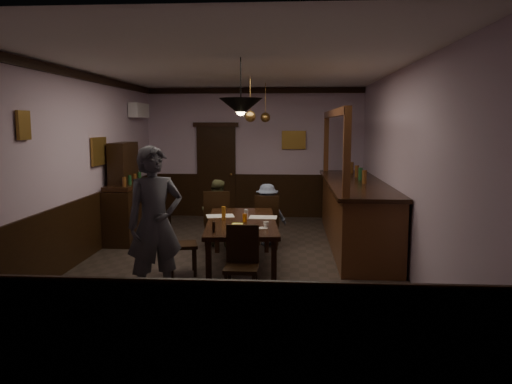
# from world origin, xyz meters

# --- Properties ---
(room) EXTENTS (5.01, 8.01, 3.01)m
(room) POSITION_xyz_m (0.00, 0.00, 1.50)
(room) COLOR #2D2621
(room) RESTS_ON ground
(dining_table) EXTENTS (1.20, 2.28, 0.75)m
(dining_table) POSITION_xyz_m (0.11, -0.37, 0.69)
(dining_table) COLOR black
(dining_table) RESTS_ON ground
(chair_far_left) EXTENTS (0.52, 0.52, 1.03)m
(chair_far_left) POSITION_xyz_m (-0.44, 0.85, 0.56)
(chair_far_left) COLOR black
(chair_far_left) RESTS_ON ground
(chair_far_right) EXTENTS (0.42, 0.42, 0.95)m
(chair_far_right) POSITION_xyz_m (0.43, 0.94, 0.52)
(chair_far_right) COLOR black
(chair_far_right) RESTS_ON ground
(chair_near) EXTENTS (0.41, 0.41, 0.93)m
(chair_near) POSITION_xyz_m (0.24, -1.68, 0.51)
(chair_near) COLOR black
(chair_near) RESTS_ON ground
(chair_side) EXTENTS (0.49, 0.49, 0.93)m
(chair_side) POSITION_xyz_m (-0.79, -0.66, 0.51)
(chair_side) COLOR black
(chair_side) RESTS_ON ground
(person_standing) EXTENTS (0.83, 0.75, 1.91)m
(person_standing) POSITION_xyz_m (-0.82, -1.71, 0.95)
(person_standing) COLOR #4C4E57
(person_standing) RESTS_ON ground
(person_seated_left) EXTENTS (0.64, 0.53, 1.19)m
(person_seated_left) POSITION_xyz_m (-0.48, 1.14, 0.59)
(person_seated_left) COLOR #4E4F2F
(person_seated_left) RESTS_ON ground
(person_seated_right) EXTENTS (0.80, 0.60, 1.11)m
(person_seated_right) POSITION_xyz_m (0.42, 1.22, 0.55)
(person_seated_right) COLOR slate
(person_seated_right) RESTS_ON ground
(newspaper_left) EXTENTS (0.48, 0.39, 0.01)m
(newspaper_left) POSITION_xyz_m (-0.25, -0.05, 0.75)
(newspaper_left) COLOR silver
(newspaper_left) RESTS_ON dining_table
(newspaper_right) EXTENTS (0.42, 0.30, 0.01)m
(newspaper_right) POSITION_xyz_m (0.42, -0.12, 0.75)
(newspaper_right) COLOR silver
(newspaper_right) RESTS_ON dining_table
(napkin) EXTENTS (0.16, 0.16, 0.00)m
(napkin) POSITION_xyz_m (0.08, -0.64, 0.75)
(napkin) COLOR #F4FE5D
(napkin) RESTS_ON dining_table
(saucer) EXTENTS (0.15, 0.15, 0.01)m
(saucer) POSITION_xyz_m (0.45, -0.92, 0.76)
(saucer) COLOR white
(saucer) RESTS_ON dining_table
(coffee_cup) EXTENTS (0.09, 0.09, 0.07)m
(coffee_cup) POSITION_xyz_m (0.50, -0.87, 0.80)
(coffee_cup) COLOR white
(coffee_cup) RESTS_ON saucer
(pastry_plate) EXTENTS (0.22, 0.22, 0.01)m
(pastry_plate) POSITION_xyz_m (0.15, -0.95, 0.76)
(pastry_plate) COLOR white
(pastry_plate) RESTS_ON dining_table
(pastry_ring_a) EXTENTS (0.13, 0.13, 0.04)m
(pastry_ring_a) POSITION_xyz_m (0.11, -0.94, 0.79)
(pastry_ring_a) COLOR #C68C47
(pastry_ring_a) RESTS_ON pastry_plate
(pastry_ring_b) EXTENTS (0.13, 0.13, 0.04)m
(pastry_ring_b) POSITION_xyz_m (0.12, -0.93, 0.79)
(pastry_ring_b) COLOR #C68C47
(pastry_ring_b) RESTS_ON pastry_plate
(soda_can) EXTENTS (0.07, 0.07, 0.12)m
(soda_can) POSITION_xyz_m (0.17, -0.47, 0.81)
(soda_can) COLOR orange
(soda_can) RESTS_ON dining_table
(beer_glass) EXTENTS (0.06, 0.06, 0.20)m
(beer_glass) POSITION_xyz_m (-0.16, -0.33, 0.85)
(beer_glass) COLOR #BF721E
(beer_glass) RESTS_ON dining_table
(water_glass) EXTENTS (0.06, 0.06, 0.15)m
(water_glass) POSITION_xyz_m (0.17, -0.27, 0.82)
(water_glass) COLOR silver
(water_glass) RESTS_ON dining_table
(pepper_mill) EXTENTS (0.04, 0.04, 0.14)m
(pepper_mill) POSITION_xyz_m (-0.17, -1.19, 0.82)
(pepper_mill) COLOR black
(pepper_mill) RESTS_ON dining_table
(sideboard) EXTENTS (0.49, 1.38, 1.83)m
(sideboard) POSITION_xyz_m (-2.21, 1.42, 0.73)
(sideboard) COLOR black
(sideboard) RESTS_ON ground
(bar_counter) EXTENTS (1.00, 4.30, 2.41)m
(bar_counter) POSITION_xyz_m (1.99, 1.35, 0.61)
(bar_counter) COLOR #522716
(bar_counter) RESTS_ON ground
(door_back) EXTENTS (0.90, 0.06, 2.10)m
(door_back) POSITION_xyz_m (-0.90, 3.95, 1.05)
(door_back) COLOR black
(door_back) RESTS_ON ground
(ac_unit) EXTENTS (0.20, 0.85, 0.30)m
(ac_unit) POSITION_xyz_m (-2.38, 2.90, 2.45)
(ac_unit) COLOR white
(ac_unit) RESTS_ON ground
(picture_left_small) EXTENTS (0.04, 0.28, 0.36)m
(picture_left_small) POSITION_xyz_m (-2.46, -1.60, 2.15)
(picture_left_small) COLOR olive
(picture_left_small) RESTS_ON ground
(picture_left_large) EXTENTS (0.04, 0.62, 0.48)m
(picture_left_large) POSITION_xyz_m (-2.46, 0.80, 1.70)
(picture_left_large) COLOR olive
(picture_left_large) RESTS_ON ground
(picture_back) EXTENTS (0.55, 0.04, 0.42)m
(picture_back) POSITION_xyz_m (0.90, 3.96, 1.80)
(picture_back) COLOR olive
(picture_back) RESTS_ON ground
(pendant_iron) EXTENTS (0.56, 0.56, 0.73)m
(pendant_iron) POSITION_xyz_m (0.19, -1.16, 2.38)
(pendant_iron) COLOR black
(pendant_iron) RESTS_ON ground
(pendant_brass_mid) EXTENTS (0.20, 0.20, 0.81)m
(pendant_brass_mid) POSITION_xyz_m (0.10, 1.44, 2.30)
(pendant_brass_mid) COLOR #BF8C3F
(pendant_brass_mid) RESTS_ON ground
(pendant_brass_far) EXTENTS (0.20, 0.20, 0.81)m
(pendant_brass_far) POSITION_xyz_m (0.30, 2.84, 2.30)
(pendant_brass_far) COLOR #BF8C3F
(pendant_brass_far) RESTS_ON ground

